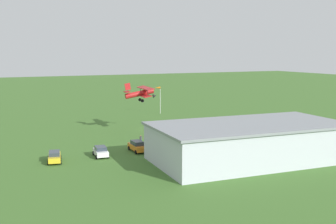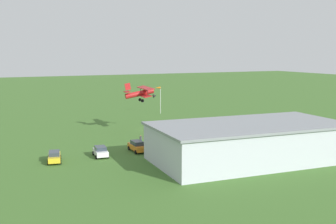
% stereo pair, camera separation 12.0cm
% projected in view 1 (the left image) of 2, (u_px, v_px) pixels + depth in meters
% --- Properties ---
extents(ground_plane, '(400.00, 400.00, 0.00)m').
position_uv_depth(ground_plane, '(148.00, 130.00, 85.86)').
color(ground_plane, '#3D6628').
extents(hangar, '(29.08, 16.34, 5.52)m').
position_uv_depth(hangar, '(249.00, 142.00, 61.27)').
color(hangar, '#B7BCC6').
rests_on(hangar, ground_plane).
extents(biplane, '(6.72, 8.40, 3.87)m').
position_uv_depth(biplane, '(141.00, 93.00, 83.24)').
color(biplane, '#B21E1E').
extents(car_orange, '(1.90, 4.52, 1.72)m').
position_uv_depth(car_orange, '(137.00, 146.00, 66.96)').
color(car_orange, orange).
rests_on(car_orange, ground_plane).
extents(car_white, '(2.31, 4.11, 1.60)m').
position_uv_depth(car_white, '(101.00, 151.00, 63.61)').
color(car_white, white).
rests_on(car_white, ground_plane).
extents(car_yellow, '(2.56, 4.66, 1.58)m').
position_uv_depth(car_yellow, '(55.00, 156.00, 60.52)').
color(car_yellow, gold).
rests_on(car_yellow, ground_plane).
extents(truck_flatbed_blue, '(7.21, 2.81, 2.86)m').
position_uv_depth(truck_flatbed_blue, '(261.00, 127.00, 80.32)').
color(truck_flatbed_blue, '#2D4C8C').
rests_on(truck_flatbed_blue, ground_plane).
extents(person_crossing_taxiway, '(0.53, 0.53, 1.65)m').
position_uv_depth(person_crossing_taxiway, '(161.00, 137.00, 74.64)').
color(person_crossing_taxiway, '#3F3F47').
rests_on(person_crossing_taxiway, ground_plane).
extents(person_beside_truck, '(0.53, 0.53, 1.73)m').
position_uv_depth(person_beside_truck, '(233.00, 133.00, 77.34)').
color(person_beside_truck, '#3F3F47').
rests_on(person_beside_truck, ground_plane).
extents(person_near_hangar_door, '(0.52, 0.52, 1.73)m').
position_uv_depth(person_near_hangar_door, '(208.00, 134.00, 76.41)').
color(person_near_hangar_door, '#72338C').
rests_on(person_near_hangar_door, ground_plane).
extents(person_at_fence_line, '(0.48, 0.48, 1.66)m').
position_uv_depth(person_at_fence_line, '(156.00, 137.00, 74.01)').
color(person_at_fence_line, '#33723F').
rests_on(person_at_fence_line, ground_plane).
extents(person_by_parked_cars, '(0.48, 0.48, 1.57)m').
position_uv_depth(person_by_parked_cars, '(141.00, 140.00, 72.25)').
color(person_by_parked_cars, navy).
rests_on(person_by_parked_cars, ground_plane).
extents(windsock, '(1.47, 0.92, 7.02)m').
position_uv_depth(windsock, '(158.00, 90.00, 106.96)').
color(windsock, silver).
rests_on(windsock, ground_plane).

